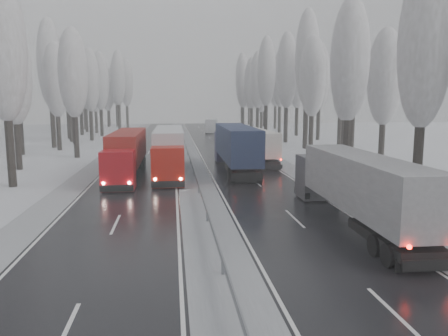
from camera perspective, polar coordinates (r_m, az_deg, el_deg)
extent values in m
plane|color=silver|center=(14.58, 1.76, -19.75)|extent=(260.00, 260.00, 0.00)
cube|color=black|center=(43.84, 2.78, -0.47)|extent=(7.50, 200.00, 0.03)
cube|color=black|center=(43.37, -11.04, -0.72)|extent=(7.50, 200.00, 0.03)
cube|color=#A8ACB0|center=(43.29, -4.10, -0.59)|extent=(3.00, 200.00, 0.04)
cube|color=#A8ACB0|center=(44.91, 9.02, -0.34)|extent=(2.40, 200.00, 0.04)
cube|color=#A8ACB0|center=(44.03, -17.48, -0.82)|extent=(2.40, 200.00, 0.04)
cube|color=slate|center=(43.20, -4.10, 0.17)|extent=(0.06, 200.00, 0.32)
cube|color=slate|center=(41.27, -3.97, -0.65)|extent=(0.12, 0.12, 0.60)
cube|color=slate|center=(73.02, -5.20, 3.37)|extent=(0.12, 0.12, 0.60)
cylinder|color=black|center=(33.30, 23.96, 0.75)|extent=(0.68, 0.68, 5.60)
ellipsoid|color=gray|center=(33.27, 24.82, 14.53)|extent=(3.60, 3.60, 11.45)
cylinder|color=black|center=(43.18, 15.69, 2.82)|extent=(0.68, 0.68, 5.62)
ellipsoid|color=gray|center=(43.16, 16.13, 13.48)|extent=(3.60, 3.60, 11.48)
cylinder|color=black|center=(49.12, 19.86, 2.89)|extent=(0.64, 0.64, 4.94)
ellipsoid|color=gray|center=(48.99, 20.29, 11.13)|extent=(3.60, 3.60, 10.09)
cylinder|color=black|center=(51.97, 15.75, 3.58)|extent=(0.66, 0.66, 5.32)
ellipsoid|color=gray|center=(51.90, 16.10, 11.97)|extent=(3.60, 3.60, 10.88)
cylinder|color=black|center=(56.47, 16.32, 4.44)|extent=(0.72, 0.72, 6.31)
ellipsoid|color=gray|center=(56.59, 16.72, 13.58)|extent=(3.60, 3.60, 12.90)
cylinder|color=black|center=(61.44, 11.29, 4.49)|extent=(0.67, 0.67, 5.38)
ellipsoid|color=gray|center=(61.39, 11.50, 11.65)|extent=(3.60, 3.60, 10.98)
cylinder|color=black|center=(67.36, 15.33, 4.36)|extent=(0.62, 0.62, 4.59)
ellipsoid|color=gray|center=(67.23, 15.56, 9.95)|extent=(3.60, 3.60, 9.39)
cylinder|color=black|center=(66.81, 10.59, 5.50)|extent=(0.76, 0.76, 6.95)
ellipsoid|color=gray|center=(67.03, 10.83, 14.00)|extent=(3.60, 3.60, 14.19)
cylinder|color=black|center=(72.89, 14.87, 5.47)|extent=(0.74, 0.74, 6.59)
ellipsoid|color=gray|center=(73.03, 15.16, 12.86)|extent=(3.60, 3.60, 13.46)
cylinder|color=black|center=(76.58, 8.07, 5.72)|extent=(0.72, 0.72, 6.37)
ellipsoid|color=gray|center=(76.67, 8.21, 12.53)|extent=(3.60, 3.60, 13.01)
cylinder|color=black|center=(82.48, 12.19, 5.68)|extent=(0.70, 0.70, 5.97)
ellipsoid|color=gray|center=(82.51, 12.38, 11.60)|extent=(3.60, 3.60, 12.20)
cylinder|color=black|center=(86.66, 5.48, 6.19)|extent=(0.74, 0.74, 6.65)
ellipsoid|color=gray|center=(86.79, 5.57, 12.47)|extent=(3.60, 3.60, 13.59)
cylinder|color=black|center=(92.36, 9.45, 6.10)|extent=(0.71, 0.71, 6.14)
ellipsoid|color=gray|center=(92.40, 9.58, 11.54)|extent=(3.60, 3.60, 12.54)
cylinder|color=black|center=(96.26, 4.38, 6.26)|extent=(0.71, 0.71, 6.05)
ellipsoid|color=gray|center=(96.30, 4.44, 11.41)|extent=(3.60, 3.60, 12.37)
cylinder|color=black|center=(101.44, 7.24, 6.41)|extent=(0.72, 0.72, 6.30)
ellipsoid|color=gray|center=(101.51, 7.34, 11.49)|extent=(3.60, 3.60, 12.87)
cylinder|color=black|center=(103.65, 3.61, 6.39)|extent=(0.70, 0.70, 5.88)
ellipsoid|color=gray|center=(103.67, 3.66, 11.03)|extent=(3.60, 3.60, 12.00)
cylinder|color=black|center=(108.19, 4.87, 6.20)|extent=(0.64, 0.64, 4.86)
ellipsoid|color=gray|center=(108.13, 4.92, 9.87)|extent=(3.60, 3.60, 9.92)
cylinder|color=black|center=(110.50, 2.49, 6.56)|extent=(0.70, 0.70, 5.98)
ellipsoid|color=gray|center=(110.52, 2.52, 10.99)|extent=(3.60, 3.60, 12.21)
cylinder|color=black|center=(116.22, 6.69, 6.66)|extent=(0.71, 0.71, 6.19)
ellipsoid|color=gray|center=(116.26, 6.77, 11.02)|extent=(3.60, 3.60, 12.64)
cylinder|color=black|center=(120.40, 2.35, 6.94)|extent=(0.75, 0.75, 6.86)
ellipsoid|color=gray|center=(120.52, 2.38, 11.60)|extent=(3.60, 3.60, 14.01)
cylinder|color=black|center=(125.63, 5.23, 6.68)|extent=(0.68, 0.68, 5.55)
ellipsoid|color=gray|center=(125.62, 5.28, 10.30)|extent=(3.60, 3.60, 11.33)
cylinder|color=black|center=(131.11, 2.36, 6.91)|extent=(0.71, 0.71, 6.09)
ellipsoid|color=gray|center=(131.14, 2.38, 10.71)|extent=(3.60, 3.60, 12.45)
cylinder|color=black|center=(135.53, 3.27, 6.83)|extent=(0.67, 0.67, 5.49)
ellipsoid|color=gray|center=(135.51, 3.30, 10.14)|extent=(3.60, 3.60, 11.21)
cylinder|color=black|center=(39.73, -26.11, 1.94)|extent=(0.69, 0.69, 5.83)
ellipsoid|color=gray|center=(39.76, -26.93, 13.95)|extent=(3.60, 3.60, 11.92)
cylinder|color=black|center=(49.68, -25.30, 2.69)|extent=(0.65, 0.65, 5.03)
ellipsoid|color=gray|center=(49.56, -25.84, 10.98)|extent=(3.60, 3.60, 10.28)
cylinder|color=black|center=(57.84, -18.75, 3.98)|extent=(0.67, 0.67, 5.44)
ellipsoid|color=gray|center=(57.79, -19.13, 11.68)|extent=(3.60, 3.60, 11.11)
cylinder|color=black|center=(63.75, -25.00, 4.15)|extent=(0.69, 0.69, 5.72)
ellipsoid|color=gray|center=(63.75, -25.47, 11.49)|extent=(3.60, 3.60, 11.69)
cylinder|color=black|center=(67.55, -20.77, 4.39)|extent=(0.66, 0.66, 5.23)
ellipsoid|color=gray|center=(67.49, -21.11, 10.72)|extent=(3.60, 3.60, 10.68)
cylinder|color=black|center=(71.82, -21.43, 5.13)|extent=(0.74, 0.74, 6.60)
ellipsoid|color=gray|center=(71.97, -21.85, 12.64)|extent=(3.60, 3.60, 13.49)
cylinder|color=black|center=(76.90, -18.97, 4.90)|extent=(0.65, 0.65, 5.16)
ellipsoid|color=gray|center=(76.83, -19.25, 10.40)|extent=(3.60, 3.60, 10.54)
cylinder|color=black|center=(81.08, -19.36, 5.28)|extent=(0.69, 0.69, 5.79)
ellipsoid|color=gray|center=(81.09, -19.65, 11.12)|extent=(3.60, 3.60, 11.84)
cylinder|color=black|center=(83.20, -16.94, 5.41)|extent=(0.68, 0.68, 5.64)
ellipsoid|color=gray|center=(83.20, -17.19, 10.96)|extent=(3.60, 3.60, 11.53)
cylinder|color=black|center=(88.06, -19.61, 5.74)|extent=(0.73, 0.73, 6.56)
ellipsoid|color=gray|center=(88.17, -19.93, 11.83)|extent=(3.60, 3.60, 13.40)
cylinder|color=black|center=(93.09, -15.70, 5.81)|extent=(0.69, 0.69, 5.79)
ellipsoid|color=gray|center=(93.10, -15.91, 10.90)|extent=(3.60, 3.60, 11.84)
cylinder|color=black|center=(97.84, -18.12, 6.08)|extent=(0.74, 0.74, 6.65)
ellipsoid|color=gray|center=(97.95, -18.39, 11.63)|extent=(3.60, 3.60, 13.58)
cylinder|color=black|center=(102.74, -16.34, 5.83)|extent=(0.65, 0.65, 5.12)
ellipsoid|color=gray|center=(102.69, -16.51, 9.91)|extent=(3.60, 3.60, 10.46)
cylinder|color=black|center=(107.16, -17.52, 6.07)|extent=(0.69, 0.69, 5.84)
ellipsoid|color=gray|center=(107.18, -17.73, 10.52)|extent=(3.60, 3.60, 11.92)
cylinder|color=black|center=(112.84, -13.50, 6.55)|extent=(0.74, 0.74, 6.67)
ellipsoid|color=gray|center=(112.94, -13.68, 11.39)|extent=(3.60, 3.60, 13.63)
cylinder|color=black|center=(118.20, -17.70, 6.38)|extent=(0.72, 0.72, 6.31)
ellipsoid|color=gray|center=(118.25, -17.90, 10.74)|extent=(3.60, 3.60, 12.88)
cylinder|color=black|center=(122.07, -12.51, 6.63)|extent=(0.72, 0.72, 6.29)
ellipsoid|color=gray|center=(122.12, -12.65, 10.84)|extent=(3.60, 3.60, 12.84)
cylinder|color=black|center=(126.74, -14.86, 6.29)|extent=(0.64, 0.64, 4.86)
ellipsoid|color=gray|center=(126.68, -14.98, 9.42)|extent=(3.60, 3.60, 9.92)
cylinder|color=black|center=(129.00, -13.78, 6.76)|extent=(0.74, 0.74, 6.63)
ellipsoid|color=gray|center=(129.08, -13.94, 10.96)|extent=(3.60, 3.60, 13.54)
cylinder|color=black|center=(133.34, -14.76, 6.59)|extent=(0.69, 0.69, 5.79)
ellipsoid|color=gray|center=(133.34, -14.90, 10.14)|extent=(3.60, 3.60, 11.82)
cube|color=#434246|center=(31.87, 12.05, -1.13)|extent=(2.52, 2.62, 2.98)
cube|color=black|center=(32.93, 11.43, 0.43)|extent=(2.29, 0.13, 0.99)
cube|color=black|center=(33.34, 11.28, -2.76)|extent=(2.49, 0.18, 0.50)
cube|color=slate|center=(24.55, 17.71, -1.75)|extent=(2.70, 12.97, 2.79)
cube|color=black|center=(19.49, 25.23, -11.35)|extent=(2.29, 0.15, 0.45)
cube|color=black|center=(21.85, 21.26, -8.43)|extent=(2.26, 5.50, 0.45)
cube|color=black|center=(19.99, 24.37, -11.40)|extent=(2.29, 0.09, 0.60)
cylinder|color=black|center=(31.03, 10.60, -3.46)|extent=(0.36, 1.04, 1.03)
cylinder|color=black|center=(31.68, 14.23, -3.33)|extent=(0.36, 1.04, 1.03)
cylinder|color=black|center=(21.13, 19.17, -9.55)|extent=(0.36, 1.04, 1.03)
cylinder|color=black|center=(22.08, 24.15, -9.05)|extent=(0.36, 1.04, 1.03)
cylinder|color=black|center=(20.03, 20.76, -10.64)|extent=(0.36, 1.04, 1.03)
cylinder|color=black|center=(21.03, 25.93, -10.03)|extent=(0.36, 1.04, 1.03)
sphere|color=#FF0C05|center=(18.72, 22.99, -9.45)|extent=(0.20, 0.20, 0.20)
sphere|color=white|center=(33.03, 9.72, -2.13)|extent=(0.22, 0.22, 0.22)
sphere|color=white|center=(33.59, 12.82, -2.04)|extent=(0.22, 0.22, 0.22)
cube|color=#1E1B45|center=(51.47, 0.35, 2.94)|extent=(2.82, 2.93, 3.35)
cube|color=black|center=(52.78, 0.18, 3.93)|extent=(2.57, 0.14, 1.12)
cube|color=black|center=(53.11, 0.17, 1.66)|extent=(2.79, 0.20, 0.56)
cube|color=#161C3E|center=(42.76, 1.66, 3.35)|extent=(3.02, 14.54, 3.13)
cube|color=black|center=(35.90, 3.20, -1.53)|extent=(2.57, 0.16, 0.50)
cube|color=black|center=(39.08, 2.43, -0.36)|extent=(2.53, 6.17, 0.50)
cube|color=black|center=(36.54, 3.04, -1.71)|extent=(2.57, 0.10, 0.67)
cylinder|color=black|center=(50.61, -0.86, 1.40)|extent=(0.40, 1.17, 1.16)
cylinder|color=black|center=(50.88, 1.77, 1.44)|extent=(0.40, 1.17, 1.16)
cylinder|color=black|center=(38.53, 0.80, -0.87)|extent=(0.40, 1.17, 1.16)
cylinder|color=black|center=(38.87, 4.23, -0.81)|extent=(0.40, 1.17, 1.16)
cylinder|color=black|center=(37.11, 1.07, -1.24)|extent=(0.40, 1.17, 1.16)
cylinder|color=black|center=(37.47, 4.63, -1.17)|extent=(0.40, 1.17, 1.16)
sphere|color=#FF0C05|center=(35.53, 1.54, -0.17)|extent=(0.22, 0.22, 0.22)
sphere|color=#FF0C05|center=(35.87, 4.91, -0.11)|extent=(0.22, 0.22, 0.22)
sphere|color=white|center=(52.98, -0.98, 2.13)|extent=(0.25, 0.25, 0.25)
sphere|color=white|center=(53.21, 1.30, 2.16)|extent=(0.25, 0.25, 0.25)
cube|color=#AFAD9B|center=(57.08, 2.61, 3.17)|extent=(2.41, 2.50, 2.77)
cube|color=black|center=(58.15, 2.38, 3.91)|extent=(2.13, 0.18, 0.92)
cube|color=black|center=(58.41, 2.35, 2.20)|extent=(2.31, 0.24, 0.46)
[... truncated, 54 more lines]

